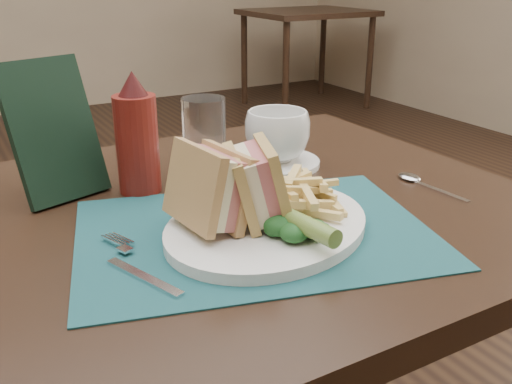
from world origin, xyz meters
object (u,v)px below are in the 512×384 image
Objects in this scene: drinking_glass at (204,137)px; saucer at (277,163)px; check_presenter at (53,131)px; sandwich_half_a at (194,190)px; ketchup_bottle at (136,133)px; plate at (267,226)px; coffee_cup at (277,136)px; sandwich_half_b at (241,184)px; placemat at (254,232)px; table_bg_right at (306,59)px.

saucer is at bearing -8.59° from drinking_glass.
sandwich_half_a is at bearing -83.33° from check_presenter.
ketchup_bottle is 0.88× the size of check_presenter.
plate is 2.69× the size of coffee_cup.
sandwich_half_b is 0.22m from ketchup_bottle.
sandwich_half_a is at bearing -165.02° from sandwich_half_b.
sandwich_half_b is at bearing -131.18° from coffee_cup.
sandwich_half_b is 0.70× the size of saucer.
placemat is 0.25m from drinking_glass.
coffee_cup reaches higher than saucer.
drinking_glass is (-0.13, 0.02, 0.01)m from coffee_cup.
sandwich_half_b reaches higher than saucer.
plate is at bearing -19.33° from sandwich_half_a.
placemat is 3.51× the size of drinking_glass.
drinking_glass is 0.12m from ketchup_bottle.
plate is at bearing -125.22° from table_bg_right.
saucer is 1.34× the size of coffee_cup.
table_bg_right is at bearing 51.65° from ketchup_bottle.
saucer is 0.81× the size of ketchup_bottle.
saucer reaches higher than placemat.
placemat is 4.37× the size of sandwich_half_b.
saucer reaches higher than table_bg_right.
saucer is at bearing -24.99° from check_presenter.
drinking_glass reaches higher than placemat.
placemat is 1.52× the size of plate.
ketchup_bottle is (-2.37, -3.00, 0.47)m from table_bg_right.
sandwich_half_b reaches higher than plate.
sandwich_half_a reaches higher than placemat.
saucer is 0.26m from ketchup_bottle.
drinking_glass reaches higher than sandwich_half_a.
saucer is at bearing 68.58° from sandwich_half_b.
sandwich_half_b is 0.94× the size of coffee_cup.
check_presenter is (-0.36, 0.04, 0.10)m from saucer.
check_presenter is (-0.19, 0.26, 0.10)m from placemat.
saucer is 0.71× the size of check_presenter.
drinking_glass is (0.02, 0.24, 0.06)m from plate.
placemat is at bearing -70.14° from ketchup_bottle.
placemat is 4.09× the size of coffee_cup.
plate is at bearing -124.26° from coffee_cup.
plate is at bearing -6.60° from sandwich_half_b.
sandwich_half_b is at bearing -125.71° from table_bg_right.
coffee_cup is 0.13m from drinking_glass.
ketchup_bottle is (-0.08, 0.22, 0.09)m from placemat.
drinking_glass is (0.05, 0.23, -0.00)m from sandwich_half_b.
table_bg_right is at bearing 32.02° from check_presenter.
coffee_cup is at bearing -8.59° from drinking_glass.
ketchup_bottle is at bearing 126.79° from sandwich_half_b.
ketchup_bottle is at bearing -172.04° from drinking_glass.
ketchup_bottle reaches higher than drinking_glass.
coffee_cup reaches higher than plate.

